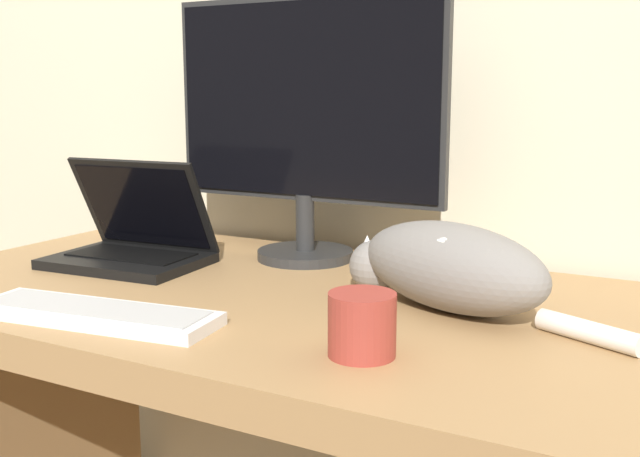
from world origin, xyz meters
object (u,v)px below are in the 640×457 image
external_keyboard (95,314)px  cat (448,265)px  monitor (305,118)px  laptop (133,243)px  coffee_mug (362,325)px

external_keyboard → cat: size_ratio=0.81×
monitor → cat: monitor is taller
monitor → cat: (0.39, -0.21, -0.23)m
cat → laptop: bearing=-156.2°
monitor → external_keyboard: bearing=-97.7°
laptop → external_keyboard: size_ratio=0.77×
laptop → coffee_mug: size_ratio=3.46×
external_keyboard → coffee_mug: bearing=0.1°
monitor → coffee_mug: bearing=-53.1°
cat → external_keyboard: bearing=-120.8°
laptop → coffee_mug: (0.66, -0.27, -0.00)m
laptop → external_keyboard: (0.22, -0.33, -0.03)m
laptop → external_keyboard: 0.40m
monitor → cat: bearing=-28.4°
monitor → coffee_mug: 0.66m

